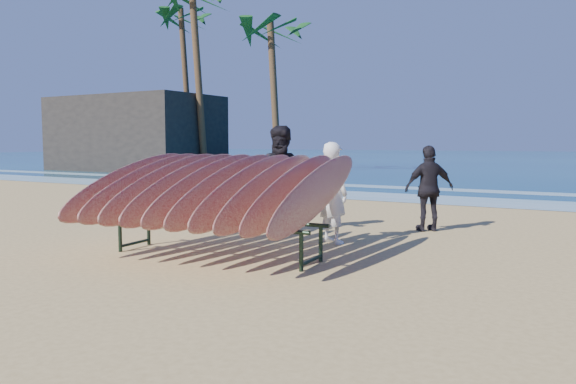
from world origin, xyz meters
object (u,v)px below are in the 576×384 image
Objects in this scene: person_dark_a at (283,180)px; palm_right at (185,22)px; surfboard_rack at (215,189)px; building at (135,134)px; palm_left at (197,0)px; person_white at (333,193)px; person_dark_b at (429,188)px; palm_mid at (274,34)px.

palm_right is at bearing 105.52° from person_dark_a.
palm_right is at bearing 126.46° from surfboard_rack.
palm_left is at bearing -3.23° from building.
palm_left is at bearing -20.07° from person_white.
surfboard_rack is 1.77× the size of person_dark_a.
palm_right is at bearing -80.90° from person_dark_b.
person_dark_a is 24.15m from building.
palm_right is (-8.63, 3.13, 2.10)m from palm_mid.
building is (-20.10, 15.49, 1.28)m from person_white.
palm_mid is at bearing 114.73° from surfboard_rack.
person_dark_b is at bearing -40.66° from palm_right.
palm_mid reaches higher than person_dark_b.
palm_left reaches higher than person_white.
person_dark_a is 0.19× the size of palm_right.
palm_left reaches higher than surfboard_rack.
palm_left reaches higher than palm_mid.
person_dark_a reaches higher than person_dark_b.
palm_left is (4.95, -0.28, 6.84)m from building.
person_white is at bearing -44.97° from palm_right.
person_white is 0.17× the size of building.
person_dark_a is 20.67m from palm_mid.
building is 0.96× the size of palm_left.
surfboard_rack is 0.33× the size of palm_right.
building is at bearing -72.85° from person_dark_b.
palm_mid is (-10.72, 18.99, 6.26)m from surfboard_rack.
palm_left is at bearing 104.99° from person_dark_a.
palm_right is (-0.21, 4.81, 7.24)m from building.
building reaches higher than person_dark_b.
palm_mid is (3.47, 1.95, -1.70)m from palm_left.
surfboard_rack is at bearing 22.61° from person_dark_b.
palm_right is at bearing 92.55° from building.
palm_left is at bearing -150.61° from palm_mid.
person_dark_b is 20.80m from palm_mid.
person_dark_a is 28.77m from palm_right.
building is at bearing -87.45° from palm_right.
person_white reaches higher than surfboard_rack.
surfboard_rack is at bearing -50.22° from palm_left.
building is at bearing 176.77° from palm_left.
palm_mid reaches higher than surfboard_rack.
building is at bearing -168.76° from palm_mid.
person_dark_b is 22.40m from palm_left.
person_white reaches higher than person_dark_b.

